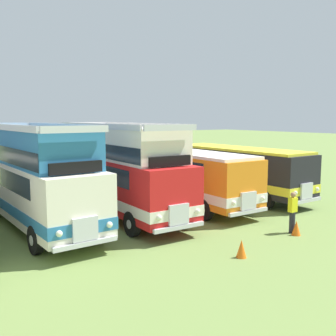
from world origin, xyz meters
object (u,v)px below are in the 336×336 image
bus_fifth_in_row (181,173)px  cone_mid_row (241,249)px  marshal_person (293,212)px  bus_fourth_in_row (120,168)px  bus_sixth_in_row (237,168)px  cone_near_end (296,228)px  bus_third_in_row (34,174)px

bus_fifth_in_row → cone_mid_row: size_ratio=16.66×
marshal_person → bus_fourth_in_row: bearing=124.7°
bus_sixth_in_row → cone_near_end: (-3.52, -7.15, -1.45)m
bus_fifth_in_row → marshal_person: size_ratio=6.00×
marshal_person → bus_fifth_in_row: bearing=94.7°
bus_fifth_in_row → cone_near_end: size_ratio=17.15×
bus_sixth_in_row → bus_fifth_in_row: bearing=176.0°
bus_fourth_in_row → cone_near_end: (4.47, -6.92, -2.05)m
cone_mid_row → marshal_person: bearing=13.7°
bus_fourth_in_row → cone_mid_row: size_ratio=15.79×
bus_sixth_in_row → marshal_person: 7.69m
bus_fourth_in_row → bus_sixth_in_row: size_ratio=1.01×
cone_near_end → cone_mid_row: size_ratio=0.97×
bus_third_in_row → bus_fourth_in_row: same height
bus_fourth_in_row → marshal_person: bus_fourth_in_row is taller
bus_sixth_in_row → marshal_person: bus_sixth_in_row is taller
bus_fourth_in_row → cone_mid_row: (0.77, -7.54, -2.04)m
bus_fourth_in_row → cone_mid_row: bus_fourth_in_row is taller
bus_fourth_in_row → marshal_person: bearing=-55.3°
cone_mid_row → marshal_person: 3.97m
bus_fifth_in_row → marshal_person: bearing=-85.3°
cone_near_end → bus_third_in_row: bearing=139.7°
bus_third_in_row → bus_sixth_in_row: size_ratio=1.04×
bus_third_in_row → bus_fifth_in_row: 8.02m
bus_fourth_in_row → bus_fifth_in_row: bus_fourth_in_row is taller
bus_third_in_row → marshal_person: 11.10m
bus_third_in_row → bus_fourth_in_row: (4.00, -0.28, -0.00)m
bus_fifth_in_row → bus_fourth_in_row: bearing=-172.8°
bus_third_in_row → cone_near_end: 11.30m
bus_fourth_in_row → bus_fifth_in_row: size_ratio=0.95×
bus_fifth_in_row → marshal_person: 7.20m
bus_third_in_row → cone_near_end: (8.47, -7.20, -2.05)m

